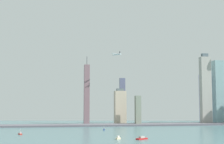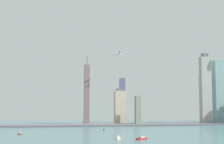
# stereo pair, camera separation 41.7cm
# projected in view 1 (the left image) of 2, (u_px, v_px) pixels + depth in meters

# --- Properties ---
(waterfront_pier) EXTENTS (916.69, 58.12, 3.47)m
(waterfront_pier) POSITION_uv_depth(u_px,v_px,m) (120.00, 125.00, 758.43)
(waterfront_pier) COLOR #5C5861
(waterfront_pier) RESTS_ON ground
(skyscraper_2) EXTENTS (14.07, 12.33, 116.97)m
(skyscraper_2) POSITION_uv_depth(u_px,v_px,m) (122.00, 100.00, 871.98)
(skyscraper_2) COLOR slate
(skyscraper_2) RESTS_ON ground
(skyscraper_3) EXTENTS (13.40, 15.52, 167.84)m
(skyscraper_3) POSITION_uv_depth(u_px,v_px,m) (87.00, 94.00, 828.22)
(skyscraper_3) COLOR #7E5E66
(skyscraper_3) RESTS_ON ground
(skyscraper_4) EXTENTS (27.38, 22.93, 86.84)m
(skyscraper_4) POSITION_uv_depth(u_px,v_px,m) (120.00, 107.00, 814.45)
(skyscraper_4) COLOR #C7B399
(skyscraper_4) RESTS_ON ground
(skyscraper_5) EXTENTS (25.27, 15.96, 174.48)m
(skyscraper_5) POSITION_uv_depth(u_px,v_px,m) (206.00, 90.00, 824.15)
(skyscraper_5) COLOR #A8A399
(skyscraper_5) RESTS_ON ground
(skyscraper_6) EXTENTS (14.53, 23.28, 132.01)m
(skyscraper_6) POSITION_uv_depth(u_px,v_px,m) (203.00, 98.00, 878.42)
(skyscraper_6) COLOR #B0ABD6
(skyscraper_6) RESTS_ON ground
(skyscraper_7) EXTENTS (12.53, 15.37, 68.42)m
(skyscraper_7) POSITION_uv_depth(u_px,v_px,m) (138.00, 110.00, 778.80)
(skyscraper_7) COLOR gray
(skyscraper_7) RESTS_ON ground
(skyscraper_10) EXTENTS (27.27, 22.28, 163.13)m
(skyscraper_10) POSITION_uv_depth(u_px,v_px,m) (219.00, 92.00, 873.40)
(skyscraper_10) COLOR #8EB4B6
(skyscraper_10) RESTS_ON ground
(boat_0) EXTENTS (18.11, 14.51, 4.40)m
(boat_0) POSITION_uv_depth(u_px,v_px,m) (142.00, 138.00, 455.05)
(boat_0) COLOR red
(boat_0) RESTS_ON ground
(boat_2) EXTENTS (3.78, 7.65, 9.89)m
(boat_2) POSITION_uv_depth(u_px,v_px,m) (104.00, 129.00, 622.33)
(boat_2) COLOR navy
(boat_2) RESTS_ON ground
(boat_6) EXTENTS (7.35, 11.29, 9.06)m
(boat_6) POSITION_uv_depth(u_px,v_px,m) (20.00, 134.00, 531.22)
(boat_6) COLOR red
(boat_6) RESTS_ON ground
(boat_7) EXTENTS (7.77, 7.07, 4.75)m
(boat_7) POSITION_uv_depth(u_px,v_px,m) (118.00, 138.00, 457.22)
(boat_7) COLOR beige
(boat_7) RESTS_ON ground
(airplane) EXTENTS (27.59, 26.00, 7.79)m
(airplane) POSITION_uv_depth(u_px,v_px,m) (116.00, 54.00, 815.56)
(airplane) COLOR silver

